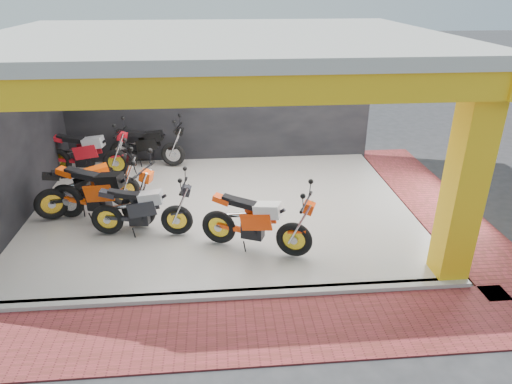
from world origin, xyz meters
TOP-DOWN VIEW (x-y plane):
  - ground at (0.00, 0.00)m, footprint 80.00×80.00m
  - showroom_floor at (0.00, 2.00)m, footprint 8.00×6.00m
  - showroom_ceiling at (0.00, 2.00)m, footprint 8.40×6.40m
  - back_wall at (0.00, 5.10)m, footprint 8.20×0.20m
  - left_wall at (-4.10, 2.00)m, footprint 0.20×6.20m
  - corner_column at (3.75, -0.75)m, footprint 0.50×0.50m
  - header_beam_front at (0.00, -1.00)m, footprint 8.40×0.30m
  - header_beam_right at (4.00, 2.00)m, footprint 0.30×6.40m
  - floor_kerb at (0.00, -1.02)m, footprint 8.00×0.20m
  - paver_front at (0.00, -1.80)m, footprint 9.00×1.40m
  - paver_right at (4.80, 2.00)m, footprint 1.40×7.00m
  - moto_hero at (1.24, -0.08)m, footprint 2.34×1.61m
  - moto_row_a at (-0.86, 0.87)m, footprint 2.12×0.96m
  - moto_row_b at (-1.64, 1.26)m, footprint 2.60×1.63m
  - moto_row_c at (-2.07, 2.23)m, footprint 2.40×1.58m
  - moto_row_d at (-1.22, 4.50)m, footprint 2.22×1.13m
  - moto_row_e at (-2.56, 3.92)m, footprint 2.40×1.18m

SIDE VIEW (x-z plane):
  - ground at x=0.00m, z-range 0.00..0.00m
  - paver_front at x=0.00m, z-range 0.00..0.03m
  - paver_right at x=4.80m, z-range 0.00..0.03m
  - showroom_floor at x=0.00m, z-range 0.00..0.10m
  - floor_kerb at x=0.00m, z-range 0.00..0.10m
  - moto_row_a at x=-0.86m, z-range 0.10..1.35m
  - moto_row_d at x=-1.22m, z-range 0.10..1.40m
  - moto_hero at x=1.24m, z-range 0.10..1.44m
  - moto_row_c at x=-2.07m, z-range 0.10..1.47m
  - moto_row_e at x=-2.56m, z-range 0.10..1.50m
  - moto_row_b at x=-1.64m, z-range 0.10..1.59m
  - back_wall at x=0.00m, z-range 0.00..3.50m
  - left_wall at x=-4.10m, z-range 0.00..3.50m
  - corner_column at x=3.75m, z-range 0.00..3.50m
  - header_beam_front at x=0.00m, z-range 3.10..3.50m
  - header_beam_right at x=4.00m, z-range 3.10..3.50m
  - showroom_ceiling at x=0.00m, z-range 3.50..3.70m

